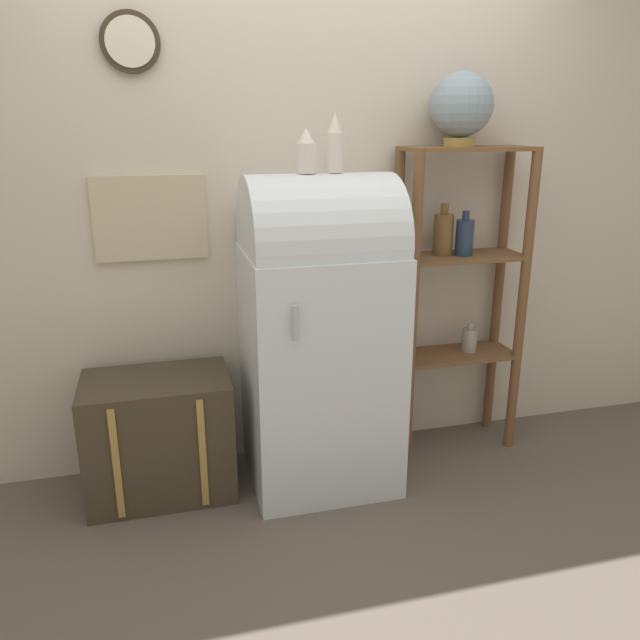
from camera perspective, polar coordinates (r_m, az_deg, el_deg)
The scene contains 8 objects.
ground_plane at distance 2.99m, azimuth 1.20°, elevation -16.27°, with size 12.00×12.00×0.00m, color #60564C.
wall_back at distance 3.06m, azimuth -1.73°, elevation 11.65°, with size 7.00×0.09×2.70m.
refrigerator at distance 2.87m, azimuth -0.04°, elevation -0.83°, with size 0.67×0.64×1.46m.
suitcase_trunk at distance 3.02m, azimuth -14.46°, elevation -10.22°, with size 0.66×0.43×0.57m.
shelf_unit at distance 3.22m, azimuth 12.54°, elevation 3.40°, with size 0.64×0.28×1.56m.
globe at distance 3.13m, azimuth 12.82°, elevation 18.55°, with size 0.29×0.29×0.33m.
vase_left at distance 2.71m, azimuth -1.28°, elevation 15.11°, with size 0.08×0.08×0.19m.
vase_center at distance 2.74m, azimuth 1.35°, elevation 15.76°, with size 0.07×0.07×0.25m.
Camera 1 is at (-0.69, -2.39, 1.67)m, focal length 35.00 mm.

